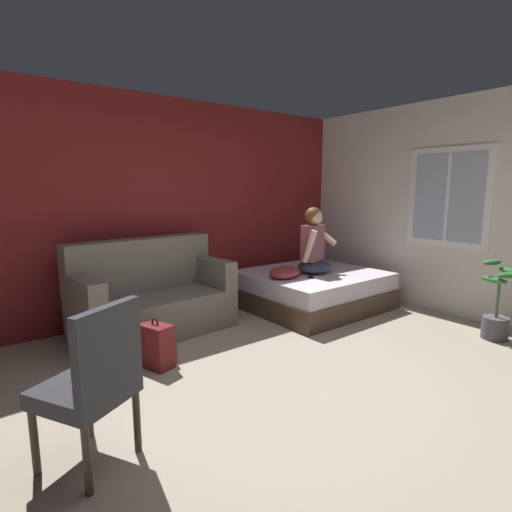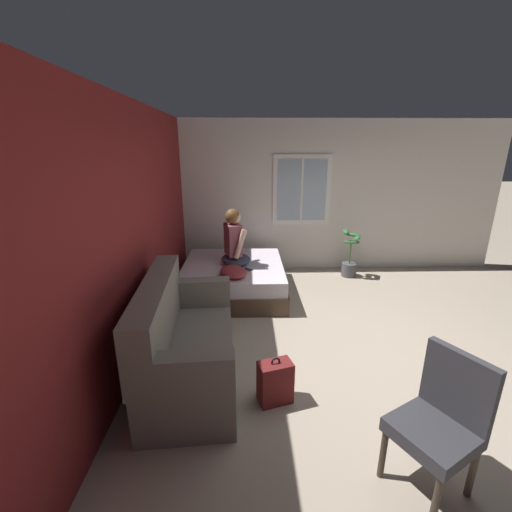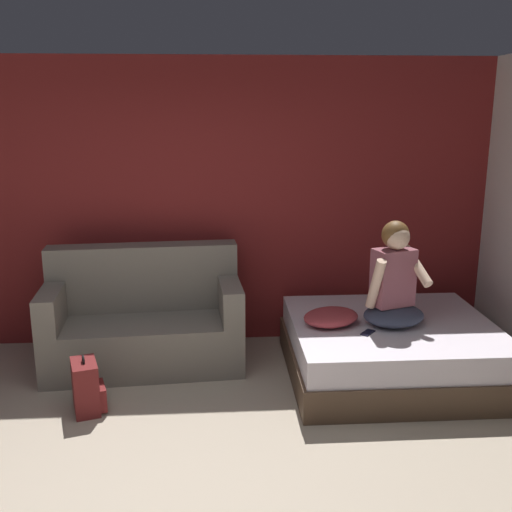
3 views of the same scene
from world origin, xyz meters
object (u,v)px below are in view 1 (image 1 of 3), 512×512
person_seated (314,246)px  throw_pillow (285,272)px  couch (152,298)px  backpack (157,346)px  potted_plant (497,312)px  side_chair (93,380)px  bed (312,289)px  cell_phone (311,277)px

person_seated → throw_pillow: size_ratio=1.82×
couch → throw_pillow: 1.66m
backpack → potted_plant: (3.15, -1.59, 0.11)m
side_chair → throw_pillow: size_ratio=2.04×
couch → throw_pillow: (1.60, -0.44, 0.16)m
bed → side_chair: bearing=-155.8°
bed → couch: 2.18m
backpack → cell_phone: 2.23m
bed → side_chair: size_ratio=1.78×
couch → throw_pillow: bearing=-15.3°
side_chair → potted_plant: (3.97, -0.57, -0.23)m
person_seated → potted_plant: (0.70, -2.03, -0.53)m
bed → potted_plant: potted_plant is taller
person_seated → bed: bearing=57.9°
throw_pillow → cell_phone: size_ratio=3.33×
backpack → side_chair: bearing=-129.0°
backpack → throw_pillow: bearing=12.7°
side_chair → couch: bearing=58.3°
couch → side_chair: size_ratio=1.79×
person_seated → cell_phone: size_ratio=6.08×
potted_plant → side_chair: bearing=171.8°
side_chair → throw_pillow: (2.76, 1.45, 0.02)m
person_seated → cell_phone: 0.48m
backpack → throw_pillow: (1.94, 0.44, 0.36)m
backpack → throw_pillow: size_ratio=0.95×
side_chair → cell_phone: side_chair is taller
couch → potted_plant: size_ratio=2.06×
backpack → potted_plant: 3.53m
bed → potted_plant: bearing=-71.7°
cell_phone → potted_plant: 2.07m
backpack → cell_phone: size_ratio=3.18×
bed → backpack: bearing=-169.4°
throw_pillow → backpack: bearing=-167.3°
person_seated → potted_plant: person_seated is taller
person_seated → backpack: 2.57m
potted_plant → throw_pillow: bearing=120.9°
person_seated → side_chair: bearing=-156.1°
bed → cell_phone: 0.43m
couch → potted_plant: (2.81, -2.46, -0.09)m
couch → potted_plant: couch is taller
bed → person_seated: person_seated is taller
couch → cell_phone: bearing=-19.0°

